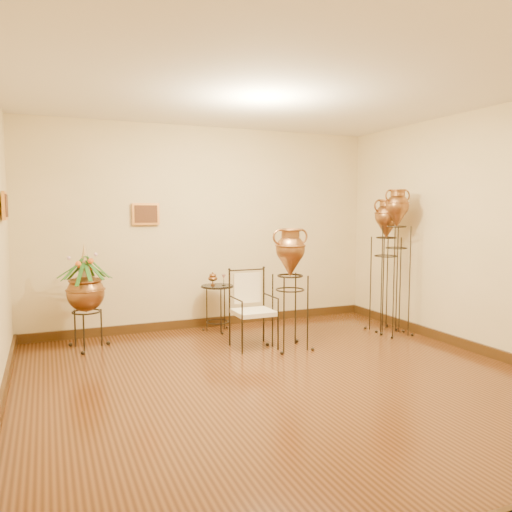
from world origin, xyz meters
name	(u,v)px	position (x,y,z in m)	size (l,w,h in m)	color
ground	(284,381)	(0.00, 0.00, 0.00)	(5.00, 5.00, 0.00)	brown
room_shell	(284,202)	(-0.01, 0.01, 1.73)	(5.02, 5.02, 2.81)	beige
amphora_tall	(396,260)	(2.15, 1.06, 0.99)	(0.39, 0.39, 1.94)	black
amphora_mid	(386,264)	(2.15, 1.27, 0.92)	(0.51, 0.51, 1.82)	black
amphora_short	(290,288)	(0.57, 1.01, 0.73)	(0.56, 0.56, 1.47)	black
planter_urn	(86,289)	(-1.67, 1.95, 0.73)	(0.89, 0.89, 1.30)	black
armchair	(253,309)	(0.18, 1.21, 0.47)	(0.53, 0.49, 0.94)	black
side_table	(217,307)	(0.04, 2.15, 0.33)	(0.46, 0.46, 0.80)	black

